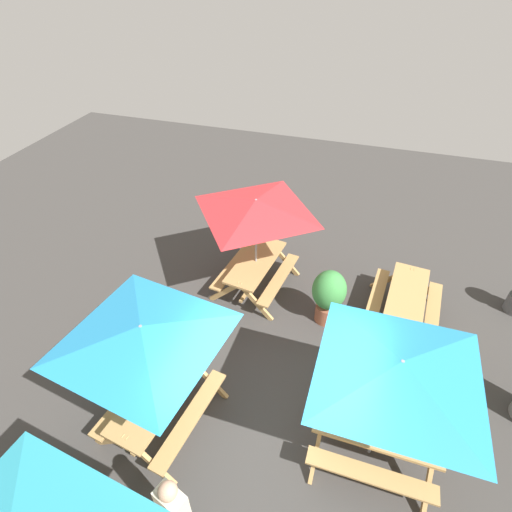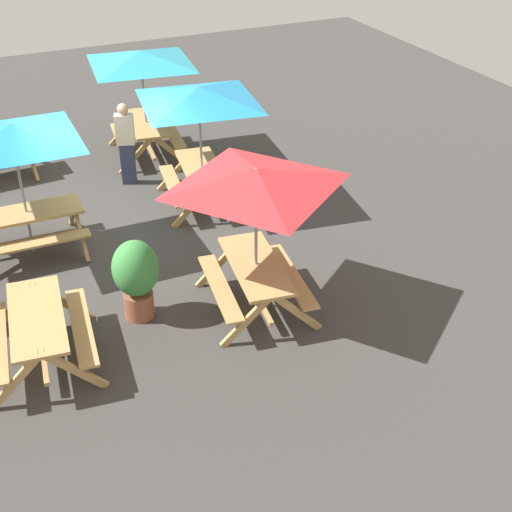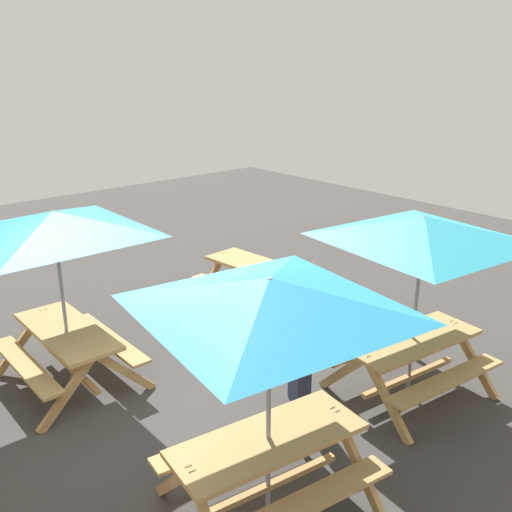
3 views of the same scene
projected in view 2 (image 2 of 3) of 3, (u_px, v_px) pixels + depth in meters
ground_plane at (115, 230)px, 12.82m from camera, size 24.00×24.00×0.00m
picnic_table_0 at (256, 189)px, 9.79m from camera, size 2.25×2.25×2.34m
picnic_table_1 at (141, 65)px, 14.60m from camera, size 2.81×2.81×2.34m
picnic_table_3 at (199, 104)px, 12.66m from camera, size 2.80×2.80×2.34m
picnic_table_4 at (38, 328)px, 9.47m from camera, size 1.93×1.70×0.81m
picnic_table_5 at (13, 143)px, 11.16m from camera, size 2.83×2.83×2.34m
potted_plant_0 at (136, 274)px, 10.26m from camera, size 0.68×0.68×1.27m
person_standing at (126, 142)px, 14.01m from camera, size 0.32×0.41×1.67m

